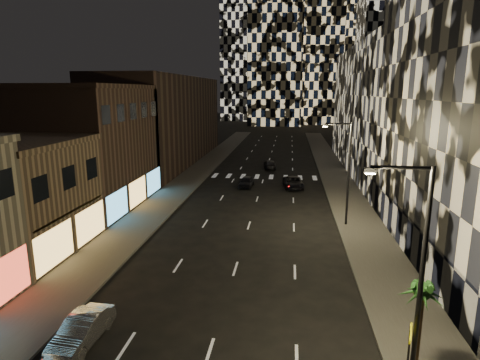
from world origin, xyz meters
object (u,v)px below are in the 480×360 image
(car_dark_oncoming, at_px, (270,164))
(palm_tree, at_px, (422,298))
(ped_sign, at_px, (409,343))
(car_silver_parked, at_px, (82,331))
(car_dark_midlane, at_px, (246,182))
(streetlight_far, at_px, (346,167))
(streetlight_near, at_px, (416,263))
(car_dark_rightlane, at_px, (293,183))

(car_dark_oncoming, relative_size, palm_tree, 1.09)
(ped_sign, xyz_separation_m, palm_tree, (0.70, 1.22, 1.34))
(car_silver_parked, relative_size, car_dark_oncoming, 0.95)
(car_dark_midlane, distance_m, palm_tree, 34.57)
(streetlight_far, distance_m, car_silver_parked, 24.38)
(streetlight_near, height_order, car_silver_parked, streetlight_near)
(ped_sign, height_order, palm_tree, palm_tree)
(streetlight_near, relative_size, car_silver_parked, 2.18)
(car_dark_midlane, bearing_deg, car_silver_parked, -92.95)
(car_dark_rightlane, bearing_deg, streetlight_far, -78.63)
(car_dark_midlane, bearing_deg, palm_tree, -67.13)
(streetlight_near, xyz_separation_m, car_dark_oncoming, (-7.85, 46.22, -4.72))
(car_dark_oncoming, bearing_deg, car_silver_parked, 75.18)
(streetlight_near, height_order, palm_tree, streetlight_near)
(car_dark_midlane, relative_size, ped_sign, 1.34)
(car_dark_midlane, bearing_deg, ped_sign, -68.83)
(car_dark_oncoming, bearing_deg, ped_sign, 93.03)
(car_dark_midlane, xyz_separation_m, car_dark_oncoming, (2.33, 12.60, -0.02))
(streetlight_far, relative_size, palm_tree, 2.25)
(car_dark_oncoming, bearing_deg, palm_tree, 94.14)
(car_silver_parked, bearing_deg, palm_tree, 2.39)
(car_silver_parked, height_order, car_dark_oncoming, car_silver_parked)
(car_dark_oncoming, relative_size, ped_sign, 1.52)
(ped_sign, bearing_deg, car_silver_parked, -168.96)
(streetlight_near, xyz_separation_m, palm_tree, (0.65, 0.90, -1.90))
(car_dark_oncoming, xyz_separation_m, ped_sign, (7.80, -46.54, 1.48))
(car_dark_midlane, bearing_deg, car_dark_rightlane, 6.37)
(streetlight_far, relative_size, car_dark_midlane, 2.35)
(car_dark_oncoming, bearing_deg, car_dark_midlane, 73.05)
(car_dark_midlane, height_order, palm_tree, palm_tree)
(ped_sign, bearing_deg, car_dark_rightlane, 113.27)
(car_silver_parked, relative_size, car_dark_rightlane, 0.84)
(car_dark_rightlane, height_order, palm_tree, palm_tree)
(streetlight_far, distance_m, car_dark_rightlane, 15.21)
(streetlight_far, bearing_deg, palm_tree, -88.07)
(streetlight_far, distance_m, car_dark_oncoming, 27.78)
(car_silver_parked, height_order, ped_sign, ped_sign)
(streetlight_near, distance_m, ped_sign, 3.26)
(streetlight_near, xyz_separation_m, streetlight_far, (0.00, 20.00, 0.00))
(car_silver_parked, bearing_deg, streetlight_far, 55.33)
(streetlight_far, distance_m, car_dark_midlane, 17.64)
(streetlight_far, height_order, car_silver_parked, streetlight_far)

